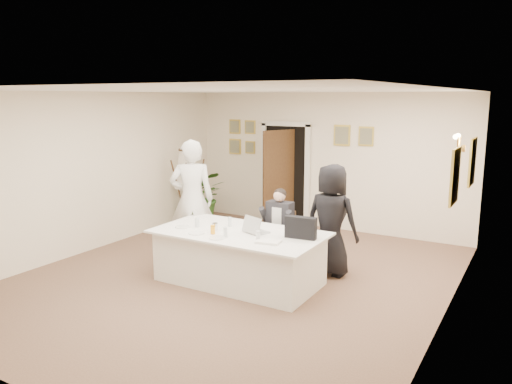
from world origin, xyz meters
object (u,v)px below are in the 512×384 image
object	(u,v)px
standing_man	(192,199)
standing_woman	(331,220)
laptop	(256,223)
potted_palm	(203,196)
steel_jug	(215,227)
flip_chart	(189,194)
seated_man	(278,228)
laptop_bag	(301,228)
paper_stack	(268,242)
oj_glass	(213,230)
conference_table	(239,257)

from	to	relation	value
standing_man	standing_woman	world-z (taller)	standing_man
standing_woman	laptop	distance (m)	1.22
potted_palm	steel_jug	size ratio (longest dim) A/B	10.72
flip_chart	standing_woman	bearing A→B (deg)	-16.42
standing_woman	flip_chart	bearing A→B (deg)	-11.79
standing_woman	steel_jug	bearing A→B (deg)	44.05
flip_chart	standing_man	xyz separation A→B (m)	(1.19, -1.44, 0.26)
seated_man	standing_woman	xyz separation A→B (m)	(0.85, 0.12, 0.21)
flip_chart	standing_man	distance (m)	1.88
seated_man	potted_palm	xyz separation A→B (m)	(-2.76, 1.72, -0.06)
laptop	laptop_bag	xyz separation A→B (m)	(0.69, 0.04, 0.01)
paper_stack	steel_jug	bearing A→B (deg)	170.58
potted_palm	oj_glass	distance (m)	3.73
conference_table	flip_chart	world-z (taller)	flip_chart
potted_palm	laptop	bearing A→B (deg)	-41.87
seated_man	potted_palm	bearing A→B (deg)	137.74
laptop_bag	potted_palm	bearing A→B (deg)	138.34
flip_chart	laptop	distance (m)	3.37
seated_man	standing_woman	size ratio (longest dim) A/B	0.75
standing_man	laptop	size ratio (longest dim) A/B	5.47
flip_chart	standing_woman	size ratio (longest dim) A/B	0.94
flip_chart	potted_palm	world-z (taller)	flip_chart
steel_jug	laptop_bag	bearing A→B (deg)	11.08
laptop_bag	steel_jug	distance (m)	1.30
standing_man	paper_stack	distance (m)	2.17
standing_woman	oj_glass	world-z (taller)	standing_woman
flip_chart	steel_jug	world-z (taller)	flip_chart
potted_palm	paper_stack	bearing A→B (deg)	-41.95
oj_glass	potted_palm	bearing A→B (deg)	128.54
conference_table	seated_man	bearing A→B (deg)	78.54
standing_woman	oj_glass	bearing A→B (deg)	50.27
standing_man	steel_jug	bearing A→B (deg)	107.79
conference_table	laptop	xyz separation A→B (m)	(0.23, 0.10, 0.52)
laptop_bag	paper_stack	xyz separation A→B (m)	(-0.28, -0.41, -0.14)
seated_man	flip_chart	size ratio (longest dim) A/B	0.80
seated_man	laptop_bag	size ratio (longest dim) A/B	2.97
steel_jug	potted_palm	bearing A→B (deg)	129.24
flip_chart	potted_palm	bearing A→B (deg)	97.07
seated_man	oj_glass	bearing A→B (deg)	-120.45
flip_chart	standing_woman	xyz separation A→B (m)	(3.54, -1.04, 0.11)
conference_table	potted_palm	distance (m)	3.68
conference_table	potted_palm	bearing A→B (deg)	134.58
flip_chart	oj_glass	world-z (taller)	flip_chart
conference_table	seated_man	world-z (taller)	seated_man
seated_man	standing_man	bearing A→B (deg)	-179.70
seated_man	standing_woman	world-z (taller)	standing_woman
conference_table	paper_stack	xyz separation A→B (m)	(0.64, -0.28, 0.40)
conference_table	steel_jug	size ratio (longest dim) A/B	22.63
flip_chart	potted_palm	distance (m)	0.59
standing_man	paper_stack	xyz separation A→B (m)	(1.97, -0.89, -0.22)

